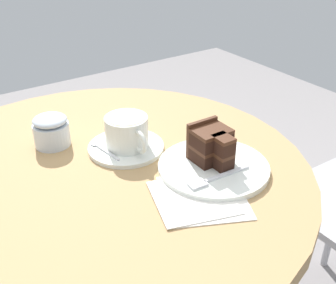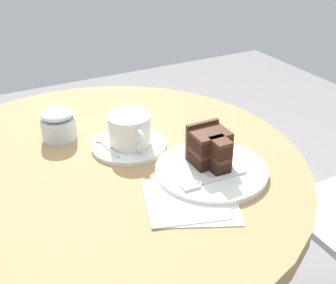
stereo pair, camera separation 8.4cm
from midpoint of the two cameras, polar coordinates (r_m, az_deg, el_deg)
cafe_table at (r=0.91m, az=-11.30°, el=-9.30°), size 0.84×0.84×0.68m
saucer at (r=0.90m, az=-8.36°, el=-0.78°), size 0.16×0.16×0.01m
coffee_cup at (r=0.88m, az=-8.30°, el=1.34°), size 0.12×0.09×0.07m
teaspoon at (r=0.89m, az=-11.66°, el=-0.93°), size 0.10×0.02×0.00m
cake_plate at (r=0.82m, az=3.29°, el=-3.53°), size 0.22×0.22×0.01m
cake_slice at (r=0.82m, az=3.01°, el=-0.51°), size 0.09×0.07×0.07m
fork at (r=0.77m, az=3.01°, el=-5.11°), size 0.02×0.13×0.00m
napkin at (r=0.75m, az=0.94°, el=-7.60°), size 0.20×0.20×0.00m
sugar_pot at (r=0.94m, az=-18.03°, el=1.45°), size 0.08×0.08×0.07m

